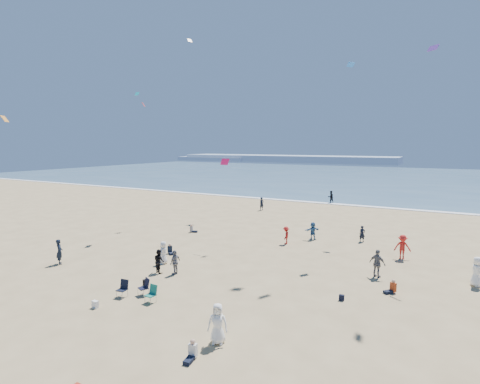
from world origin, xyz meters
The scene contains 12 objects.
ground centered at (0.00, 0.00, 0.00)m, with size 220.00×220.00×0.00m, color tan.
ocean centered at (0.00, 95.00, 0.03)m, with size 220.00×100.00×0.06m, color #476B84.
surf_line centered at (0.00, 45.00, 0.04)m, with size 220.00×1.20×0.08m, color white.
headland_far centered at (-60.00, 170.00, 1.60)m, with size 110.00×20.00×3.20m, color #7A8EA8.
headland_near centered at (-100.00, 165.00, 1.00)m, with size 40.00×14.00×2.00m, color #7A8EA8.
standing_flyers centered at (4.45, 15.91, 0.90)m, with size 34.22×46.95×1.92m.
seated_group centered at (-0.08, 8.57, 0.42)m, with size 20.91×26.31×0.84m.
chair_cluster centered at (-3.19, 5.20, 0.50)m, with size 2.66×1.54×1.00m.
white_tote centered at (-4.37, 3.11, 0.20)m, with size 0.35×0.20×0.40m, color white.
black_backpack centered at (-4.24, 6.92, 0.19)m, with size 0.30×0.22×0.38m, color black.
navy_bag centered at (7.24, 10.56, 0.17)m, with size 0.28×0.18×0.34m, color black.
kites_aloft centered at (9.77, 13.33, 14.09)m, with size 40.20×41.95×29.37m.
Camera 1 is at (11.94, -10.21, 8.90)m, focal length 28.00 mm.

